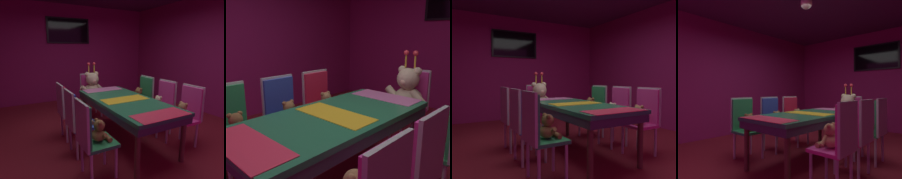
# 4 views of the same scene
# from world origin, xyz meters

# --- Properties ---
(ground_plane) EXTENTS (7.90, 7.90, 0.00)m
(ground_plane) POSITION_xyz_m (0.00, 0.00, 0.00)
(ground_plane) COLOR maroon
(wall_back) EXTENTS (5.20, 0.12, 2.80)m
(wall_back) POSITION_xyz_m (0.00, 3.20, 1.40)
(wall_back) COLOR #8C1959
(wall_back) RESTS_ON ground_plane
(wall_left) EXTENTS (0.12, 6.40, 2.80)m
(wall_left) POSITION_xyz_m (-2.60, 0.00, 1.40)
(wall_left) COLOR #8C1959
(wall_left) RESTS_ON ground_plane
(banquet_table) EXTENTS (0.90, 2.02, 0.75)m
(banquet_table) POSITION_xyz_m (0.00, 0.00, 0.65)
(banquet_table) COLOR #26724C
(banquet_table) RESTS_ON ground_plane
(chair_left_0) EXTENTS (0.42, 0.41, 0.98)m
(chair_left_0) POSITION_xyz_m (-0.88, -0.60, 0.60)
(chair_left_0) COLOR #268C4C
(chair_left_0) RESTS_ON ground_plane
(teddy_left_0) EXTENTS (0.23, 0.29, 0.28)m
(teddy_left_0) POSITION_xyz_m (-0.74, -0.60, 0.58)
(teddy_left_0) COLOR brown
(teddy_left_0) RESTS_ON chair_left_0
(chair_left_1) EXTENTS (0.42, 0.41, 0.98)m
(chair_left_1) POSITION_xyz_m (-0.85, -0.01, 0.60)
(chair_left_1) COLOR #2D47B2
(chair_left_1) RESTS_ON ground_plane
(teddy_left_1) EXTENTS (0.22, 0.29, 0.27)m
(teddy_left_1) POSITION_xyz_m (-0.71, -0.01, 0.57)
(teddy_left_1) COLOR olive
(teddy_left_1) RESTS_ON chair_left_1
(chair_left_2) EXTENTS (0.42, 0.41, 0.98)m
(chair_left_2) POSITION_xyz_m (-0.85, 0.57, 0.60)
(chair_left_2) COLOR red
(chair_left_2) RESTS_ON ground_plane
(teddy_left_2) EXTENTS (0.22, 0.29, 0.27)m
(teddy_left_2) POSITION_xyz_m (-0.70, 0.57, 0.58)
(teddy_left_2) COLOR #9E7247
(teddy_left_2) RESTS_ON chair_left_2
(chair_right_0) EXTENTS (0.42, 0.41, 0.98)m
(chair_right_0) POSITION_xyz_m (0.86, -0.57, 0.60)
(chair_right_0) COLOR #CC338C
(chair_right_0) RESTS_ON ground_plane
(teddy_right_0) EXTENTS (0.23, 0.29, 0.28)m
(teddy_right_0) POSITION_xyz_m (0.71, -0.57, 0.58)
(teddy_right_0) COLOR #9E7247
(teddy_right_0) RESTS_ON chair_right_0
(chair_right_1) EXTENTS (0.42, 0.41, 0.98)m
(chair_right_1) POSITION_xyz_m (0.85, -0.02, 0.60)
(chair_right_1) COLOR #CC338C
(chair_right_1) RESTS_ON ground_plane
(teddy_right_1) EXTENTS (0.21, 0.28, 0.26)m
(teddy_right_1) POSITION_xyz_m (0.70, -0.02, 0.57)
(teddy_right_1) COLOR beige
(teddy_right_1) RESTS_ON chair_right_1
(chair_right_2) EXTENTS (0.42, 0.41, 0.98)m
(chair_right_2) POSITION_xyz_m (0.85, 0.58, 0.60)
(chair_right_2) COLOR #268C4C
(chair_right_2) RESTS_ON ground_plane
(teddy_right_2) EXTENTS (0.25, 0.32, 0.30)m
(teddy_right_2) POSITION_xyz_m (0.70, 0.58, 0.59)
(teddy_right_2) COLOR brown
(teddy_right_2) RESTS_ON chair_right_2
(throne_chair) EXTENTS (0.41, 0.42, 0.98)m
(throne_chair) POSITION_xyz_m (0.00, 1.54, 0.60)
(throne_chair) COLOR #CC338C
(throne_chair) RESTS_ON ground_plane
(king_teddy_bear) EXTENTS (0.62, 0.48, 0.79)m
(king_teddy_bear) POSITION_xyz_m (0.00, 1.38, 0.71)
(king_teddy_bear) COLOR beige
(king_teddy_bear) RESTS_ON throne_chair
(wall_tv) EXTENTS (1.23, 0.06, 0.72)m
(wall_tv) POSITION_xyz_m (0.00, 3.11, 2.05)
(wall_tv) COLOR black
(pendant_light) EXTENTS (0.20, 0.20, 0.20)m
(pendant_light) POSITION_xyz_m (-0.09, 0.06, 2.55)
(pendant_light) COLOR white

